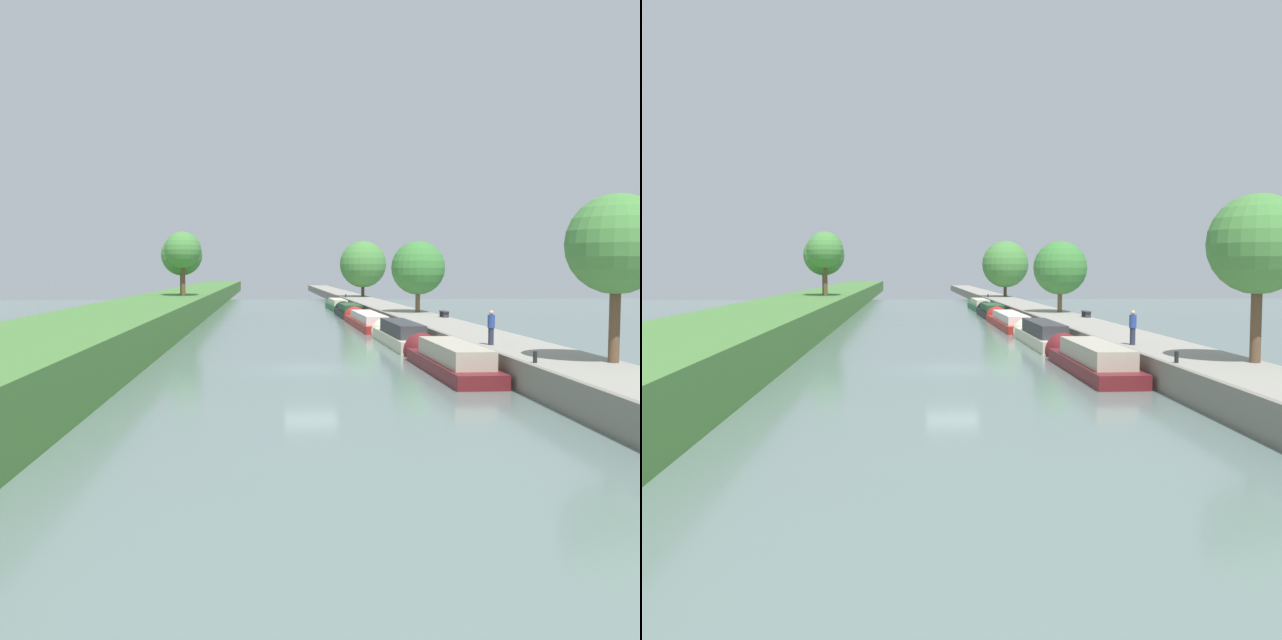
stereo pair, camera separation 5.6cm
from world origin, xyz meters
TOP-DOWN VIEW (x-y plane):
  - ground_plane at (0.00, 0.00)m, footprint 160.00×160.00m
  - left_grassy_bank at (-11.57, 0.00)m, footprint 7.31×260.00m
  - right_towpath at (9.86, 0.00)m, footprint 3.90×260.00m
  - stone_quay at (7.79, 0.00)m, footprint 0.25×260.00m
  - narrowboat_maroon at (6.37, -0.84)m, footprint 2.13×11.20m
  - narrowboat_cream at (6.31, 10.95)m, footprint 1.89×11.46m
  - narrowboat_red at (6.27, 25.62)m, footprint 2.13×15.46m
  - narrowboat_black at (6.34, 38.73)m, footprint 2.10×10.47m
  - narrowboat_green at (6.45, 51.85)m, footprint 1.90×12.60m
  - tree_rightbank_near at (11.27, -7.23)m, footprint 3.87×3.87m
  - tree_rightbank_midnear at (10.66, 25.24)m, footprint 4.52×4.52m
  - tree_rightbank_midfar at (10.80, 60.04)m, footprint 6.21×6.21m
  - tree_leftbank_downstream at (-10.62, 39.02)m, footprint 4.14×4.14m
  - tree_leftbank_upstream at (-10.19, 36.28)m, footprint 3.58×3.58m
  - person_walking at (8.59, -0.58)m, footprint 0.34×0.34m
  - mooring_bollard_near at (8.21, -7.09)m, footprint 0.16×0.16m
  - mooring_bollard_far at (8.21, 57.45)m, footprint 0.16×0.16m
  - park_bench at (11.36, 19.07)m, footprint 0.44×1.50m

SIDE VIEW (x-z plane):
  - ground_plane at x=0.00m, z-range 0.00..0.00m
  - narrowboat_red at x=6.27m, z-range -0.52..1.50m
  - narrowboat_black at x=6.34m, z-range -0.49..1.51m
  - narrowboat_green at x=6.45m, z-range -0.43..1.45m
  - narrowboat_maroon at x=6.37m, z-range -0.51..1.63m
  - right_towpath at x=9.86m, z-range 0.00..1.17m
  - stone_quay at x=7.79m, z-range 0.00..1.22m
  - narrowboat_cream at x=6.31m, z-range -0.41..1.66m
  - left_grassy_bank at x=-11.57m, z-range 0.00..2.21m
  - mooring_bollard_near at x=8.21m, z-range 1.17..1.62m
  - mooring_bollard_far at x=8.21m, z-range 1.17..1.62m
  - park_bench at x=11.36m, z-range 1.29..1.76m
  - person_walking at x=8.59m, z-range 1.22..2.88m
  - tree_rightbank_midnear at x=10.66m, z-range 1.91..7.93m
  - tree_rightbank_midfar at x=10.80m, z-range 1.79..9.24m
  - tree_rightbank_near at x=11.27m, z-range 2.47..8.97m
  - tree_leftbank_downstream at x=-10.62m, z-range 3.19..9.32m
  - tree_leftbank_upstream at x=-10.19m, z-range 3.53..9.81m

